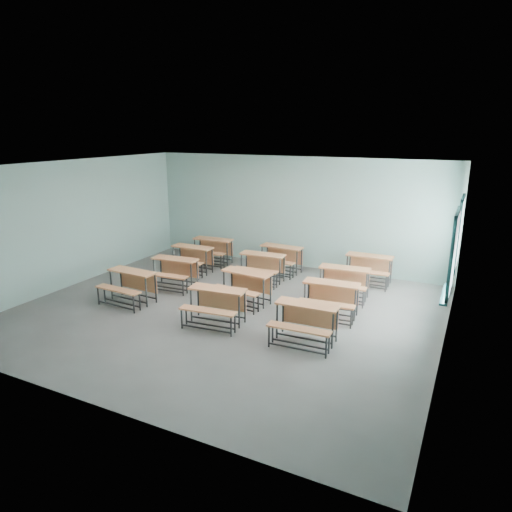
# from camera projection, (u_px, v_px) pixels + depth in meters

# --- Properties ---
(room) EXTENTS (9.04, 8.04, 3.24)m
(room) POSITION_uv_depth(u_px,v_px,m) (230.00, 242.00, 9.79)
(room) COLOR slate
(room) RESTS_ON ground
(desk_unit_r0c0) EXTENTS (1.24, 0.86, 0.75)m
(desk_unit_r0c0) POSITION_uv_depth(u_px,v_px,m) (129.00, 282.00, 10.62)
(desk_unit_r0c0) COLOR #D07A4B
(desk_unit_r0c0) RESTS_ON ground
(desk_unit_r0c1) EXTENTS (1.27, 0.92, 0.75)m
(desk_unit_r0c1) POSITION_uv_depth(u_px,v_px,m) (216.00, 301.00, 9.44)
(desk_unit_r0c1) COLOR #D07A4B
(desk_unit_r0c1) RESTS_ON ground
(desk_unit_r0c2) EXTENTS (1.23, 0.85, 0.75)m
(desk_unit_r0c2) POSITION_uv_depth(u_px,v_px,m) (305.00, 318.00, 8.61)
(desk_unit_r0c2) COLOR #D07A4B
(desk_unit_r0c2) RESTS_ON ground
(desk_unit_r1c0) EXTENTS (1.26, 0.89, 0.75)m
(desk_unit_r1c0) POSITION_uv_depth(u_px,v_px,m) (173.00, 269.00, 11.63)
(desk_unit_r1c0) COLOR #D07A4B
(desk_unit_r1c0) RESTS_ON ground
(desk_unit_r1c1) EXTENTS (1.27, 0.92, 0.75)m
(desk_unit_r1c1) POSITION_uv_depth(u_px,v_px,m) (244.00, 283.00, 10.55)
(desk_unit_r1c1) COLOR #D07A4B
(desk_unit_r1c1) RESTS_ON ground
(desk_unit_r1c2) EXTENTS (1.26, 0.90, 0.75)m
(desk_unit_r1c2) POSITION_uv_depth(u_px,v_px,m) (330.00, 295.00, 9.80)
(desk_unit_r1c2) COLOR #D07A4B
(desk_unit_r1c2) RESTS_ON ground
(desk_unit_r2c0) EXTENTS (1.20, 0.80, 0.75)m
(desk_unit_r2c0) POSITION_uv_depth(u_px,v_px,m) (191.00, 256.00, 12.81)
(desk_unit_r2c0) COLOR #D07A4B
(desk_unit_r2c0) RESTS_ON ground
(desk_unit_r2c1) EXTENTS (1.24, 0.86, 0.75)m
(desk_unit_r2c1) POSITION_uv_depth(u_px,v_px,m) (261.00, 264.00, 12.05)
(desk_unit_r2c1) COLOR #D07A4B
(desk_unit_r2c1) RESTS_ON ground
(desk_unit_r2c2) EXTENTS (1.26, 0.90, 0.75)m
(desk_unit_r2c2) POSITION_uv_depth(u_px,v_px,m) (344.00, 278.00, 10.86)
(desk_unit_r2c2) COLOR #D07A4B
(desk_unit_r2c2) RESTS_ON ground
(desk_unit_r3c0) EXTENTS (1.24, 0.87, 0.75)m
(desk_unit_r3c0) POSITION_uv_depth(u_px,v_px,m) (212.00, 247.00, 13.71)
(desk_unit_r3c0) COLOR #D07A4B
(desk_unit_r3c0) RESTS_ON ground
(desk_unit_r3c1) EXTENTS (1.24, 0.88, 0.75)m
(desk_unit_r3c1) POSITION_uv_depth(u_px,v_px,m) (280.00, 255.00, 12.84)
(desk_unit_r3c1) COLOR #D07A4B
(desk_unit_r3c1) RESTS_ON ground
(desk_unit_r3c2) EXTENTS (1.21, 0.82, 0.75)m
(desk_unit_r3c2) POSITION_uv_depth(u_px,v_px,m) (368.00, 265.00, 11.91)
(desk_unit_r3c2) COLOR #D07A4B
(desk_unit_r3c2) RESTS_ON ground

